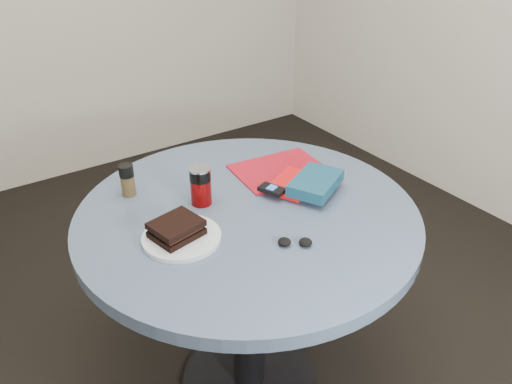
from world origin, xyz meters
TOP-DOWN VIEW (x-y plane):
  - ground at (0.00, 0.00)m, footprint 4.00×4.00m
  - table at (0.00, 0.00)m, footprint 1.00×1.00m
  - plate at (-0.23, -0.02)m, footprint 0.25×0.25m
  - sandwich at (-0.24, -0.02)m, footprint 0.14×0.13m
  - soda_can at (-0.09, 0.11)m, footprint 0.08×0.08m
  - pepper_grinder at (-0.25, 0.28)m, footprint 0.05×0.05m
  - magazine at (0.22, 0.14)m, footprint 0.32×0.25m
  - red_book at (0.19, 0.03)m, footprint 0.21×0.19m
  - novel at (0.22, -0.04)m, footprint 0.22×0.19m
  - mp3_player at (0.10, 0.02)m, footprint 0.07×0.09m
  - headphones at (0.01, -0.21)m, footprint 0.09×0.08m

SIDE VIEW (x-z plane):
  - ground at x=0.00m, z-range 0.00..0.00m
  - table at x=0.00m, z-range 0.21..0.96m
  - magazine at x=0.22m, z-range 0.75..0.76m
  - plate at x=-0.23m, z-range 0.75..0.76m
  - headphones at x=0.01m, z-range 0.75..0.77m
  - red_book at x=0.19m, z-range 0.76..0.77m
  - mp3_player at x=0.10m, z-range 0.77..0.78m
  - sandwich at x=-0.24m, z-range 0.76..0.81m
  - novel at x=0.22m, z-range 0.77..0.81m
  - pepper_grinder at x=-0.25m, z-range 0.75..0.85m
  - soda_can at x=-0.09m, z-range 0.75..0.87m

